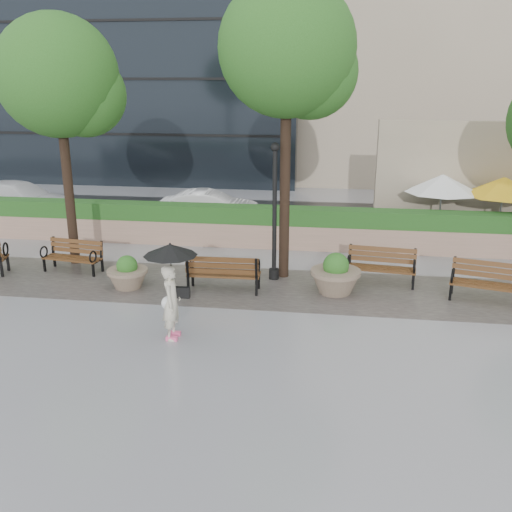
# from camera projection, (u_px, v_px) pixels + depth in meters

# --- Properties ---
(ground) EXTENTS (100.00, 100.00, 0.00)m
(ground) POSITION_uv_depth(u_px,v_px,m) (190.00, 331.00, 12.72)
(ground) COLOR gray
(ground) RESTS_ON ground
(cobble_strip) EXTENTS (28.00, 3.20, 0.01)m
(cobble_strip) POSITION_uv_depth(u_px,v_px,m) (218.00, 285.00, 15.55)
(cobble_strip) COLOR #383330
(cobble_strip) RESTS_ON ground
(hedge_wall) EXTENTS (24.00, 0.80, 1.35)m
(hedge_wall) POSITION_uv_depth(u_px,v_px,m) (242.00, 226.00, 19.14)
(hedge_wall) COLOR tan
(hedge_wall) RESTS_ON ground
(asphalt_street) EXTENTS (40.00, 7.00, 0.00)m
(asphalt_street) POSITION_uv_depth(u_px,v_px,m) (258.00, 218.00, 23.11)
(asphalt_street) COLOR black
(asphalt_street) RESTS_ON ground
(bench_1) EXTENTS (1.79, 0.93, 0.92)m
(bench_1) POSITION_uv_depth(u_px,v_px,m) (73.00, 263.00, 16.58)
(bench_1) COLOR #563119
(bench_1) RESTS_ON ground
(bench_2) EXTENTS (1.93, 0.81, 1.02)m
(bench_2) POSITION_uv_depth(u_px,v_px,m) (224.00, 280.00, 15.05)
(bench_2) COLOR #563119
(bench_2) RESTS_ON ground
(bench_3) EXTENTS (1.91, 0.94, 0.98)m
(bench_3) POSITION_uv_depth(u_px,v_px,m) (381.00, 274.00, 15.60)
(bench_3) COLOR #563119
(bench_3) RESTS_ON ground
(bench_4) EXTENTS (1.98, 1.18, 1.00)m
(bench_4) POSITION_uv_depth(u_px,v_px,m) (488.00, 291.00, 14.32)
(bench_4) COLOR #563119
(bench_4) RESTS_ON ground
(planter_left) EXTENTS (1.08, 1.08, 0.91)m
(planter_left) POSITION_uv_depth(u_px,v_px,m) (128.00, 275.00, 15.27)
(planter_left) COLOR #7F6B56
(planter_left) RESTS_ON ground
(planter_right) EXTENTS (1.31, 1.31, 1.10)m
(planter_right) POSITION_uv_depth(u_px,v_px,m) (335.00, 277.00, 14.89)
(planter_right) COLOR #7F6B56
(planter_right) RESTS_ON ground
(lamppost) EXTENTS (0.28, 0.28, 3.80)m
(lamppost) POSITION_uv_depth(u_px,v_px,m) (274.00, 222.00, 15.56)
(lamppost) COLOR black
(lamppost) RESTS_ON ground
(tree_0) EXTENTS (3.49, 3.40, 7.17)m
(tree_0) POSITION_uv_depth(u_px,v_px,m) (64.00, 82.00, 15.94)
(tree_0) COLOR black
(tree_0) RESTS_ON ground
(tree_1) EXTENTS (3.60, 3.53, 7.92)m
(tree_1) POSITION_uv_depth(u_px,v_px,m) (293.00, 55.00, 14.55)
(tree_1) COLOR black
(tree_1) RESTS_ON ground
(patio_umb_white) EXTENTS (2.50, 2.50, 2.30)m
(patio_umb_white) POSITION_uv_depth(u_px,v_px,m) (442.00, 184.00, 19.29)
(patio_umb_white) COLOR black
(patio_umb_white) RESTS_ON ground
(patio_umb_yellow_a) EXTENTS (2.50, 2.50, 2.30)m
(patio_umb_yellow_a) POSITION_uv_depth(u_px,v_px,m) (504.00, 187.00, 18.77)
(patio_umb_yellow_a) COLOR black
(patio_umb_yellow_a) RESTS_ON ground
(car_left) EXTENTS (5.06, 2.42, 1.42)m
(car_left) POSITION_uv_depth(u_px,v_px,m) (19.00, 200.00, 23.11)
(car_left) COLOR silver
(car_left) RESTS_ON ground
(car_right) EXTENTS (3.98, 1.66, 1.28)m
(car_right) POSITION_uv_depth(u_px,v_px,m) (210.00, 207.00, 22.07)
(car_right) COLOR silver
(car_right) RESTS_ON ground
(pedestrian) EXTENTS (1.15, 1.15, 2.10)m
(pedestrian) POSITION_uv_depth(u_px,v_px,m) (171.00, 282.00, 12.06)
(pedestrian) COLOR beige
(pedestrian) RESTS_ON ground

